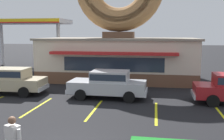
# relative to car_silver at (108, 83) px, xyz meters

# --- Properties ---
(donut_shop_building) EXTENTS (12.30, 6.75, 10.96)m
(donut_shop_building) POSITION_rel_car_silver_xyz_m (-0.31, 6.49, 2.87)
(donut_shop_building) COLOR brown
(donut_shop_building) RESTS_ON ground
(car_silver) EXTENTS (4.59, 2.04, 1.60)m
(car_silver) POSITION_rel_car_silver_xyz_m (0.00, 0.00, 0.00)
(car_silver) COLOR #B2B5BA
(car_silver) RESTS_ON ground
(car_champagne) EXTENTS (4.63, 2.13, 1.60)m
(car_champagne) POSITION_rel_car_silver_xyz_m (-6.25, 0.09, 0.00)
(car_champagne) COLOR #BCAD89
(car_champagne) RESTS_ON ground
(trash_bin) EXTENTS (0.57, 0.57, 0.97)m
(trash_bin) POSITION_rel_car_silver_xyz_m (-6.65, 3.58, -0.37)
(trash_bin) COLOR #232833
(trash_bin) RESTS_ON ground
(gas_station_canopy) EXTENTS (9.00, 4.46, 5.30)m
(gas_station_canopy) POSITION_rel_car_silver_xyz_m (-11.69, 13.65, 3.99)
(gas_station_canopy) COLOR silver
(gas_station_canopy) RESTS_ON ground
(parking_stripe_left) EXTENTS (0.12, 3.60, 0.01)m
(parking_stripe_left) POSITION_rel_car_silver_xyz_m (-3.26, -2.46, -0.87)
(parking_stripe_left) COLOR yellow
(parking_stripe_left) RESTS_ON ground
(parking_stripe_mid_left) EXTENTS (0.12, 3.60, 0.01)m
(parking_stripe_mid_left) POSITION_rel_car_silver_xyz_m (-0.26, -2.46, -0.87)
(parking_stripe_mid_left) COLOR yellow
(parking_stripe_mid_left) RESTS_ON ground
(parking_stripe_centre) EXTENTS (0.12, 3.60, 0.01)m
(parking_stripe_centre) POSITION_rel_car_silver_xyz_m (2.74, -2.46, -0.87)
(parking_stripe_centre) COLOR yellow
(parking_stripe_centre) RESTS_ON ground
(parking_stripe_mid_right) EXTENTS (0.12, 3.60, 0.01)m
(parking_stripe_mid_right) POSITION_rel_car_silver_xyz_m (5.74, -2.46, -0.87)
(parking_stripe_mid_right) COLOR yellow
(parking_stripe_mid_right) RESTS_ON ground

